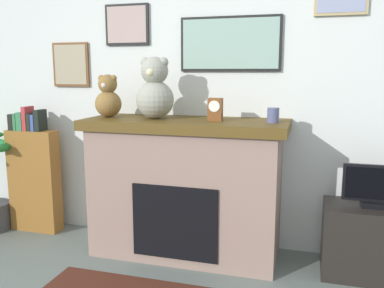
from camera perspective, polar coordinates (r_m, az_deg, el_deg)
The scene contains 9 objects.
back_wall at distance 3.55m, azimuth 2.40°, elevation 7.00°, with size 5.20×0.15×2.60m.
fireplace at distance 3.36m, azimuth -0.88°, elevation -6.01°, with size 1.61×0.64×1.12m.
bookshelf at distance 4.14m, azimuth -21.09°, elevation -4.16°, with size 0.48×0.16×1.18m.
tv_stand at distance 3.35m, azimuth 23.81°, elevation -12.34°, with size 0.71×0.40×0.53m, color black.
television at distance 3.22m, azimuth 24.32°, elevation -5.58°, with size 0.47×0.14×0.31m.
candle_jar at distance 3.10m, azimuth 11.21°, elevation 3.95°, with size 0.09×0.09×0.11m, color #4C517A.
mantel_clock at distance 3.16m, azimuth 3.26°, elevation 4.83°, with size 0.11×0.08×0.17m.
teddy_bear_brown at distance 3.47m, azimuth -11.58°, elevation 6.27°, with size 0.22×0.22×0.35m.
teddy_bear_cream at distance 3.30m, azimuth -5.19°, elevation 7.33°, with size 0.30×0.30×0.49m.
Camera 1 is at (0.84, -1.44, 1.50)m, focal length 38.38 mm.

